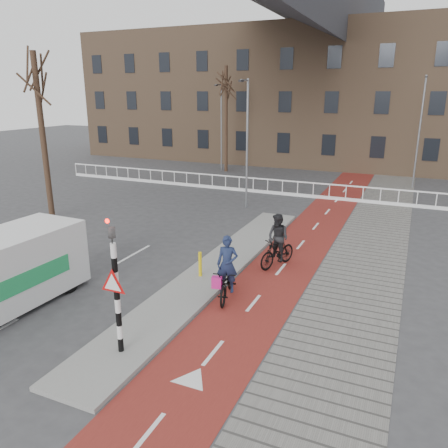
% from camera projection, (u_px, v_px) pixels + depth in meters
% --- Properties ---
extents(ground, '(120.00, 120.00, 0.00)m').
position_uv_depth(ground, '(181.00, 323.00, 12.59)').
color(ground, '#38383A').
rests_on(ground, ground).
extents(bike_lane, '(2.50, 60.00, 0.01)m').
position_uv_depth(bike_lane, '(311.00, 232.00, 20.77)').
color(bike_lane, maroon).
rests_on(bike_lane, ground).
extents(sidewalk, '(3.00, 60.00, 0.01)m').
position_uv_depth(sidewalk, '(373.00, 240.00, 19.69)').
color(sidewalk, slate).
rests_on(sidewalk, ground).
extents(curb_island, '(1.80, 16.00, 0.12)m').
position_uv_depth(curb_island, '(217.00, 268.00, 16.35)').
color(curb_island, gray).
rests_on(curb_island, ground).
extents(traffic_signal, '(0.80, 0.80, 3.68)m').
position_uv_depth(traffic_signal, '(115.00, 283.00, 10.48)').
color(traffic_signal, black).
rests_on(traffic_signal, curb_island).
extents(bollard, '(0.12, 0.12, 0.89)m').
position_uv_depth(bollard, '(200.00, 264.00, 15.40)').
color(bollard, yellow).
rests_on(bollard, curb_island).
extents(cyclist_near, '(1.15, 2.13, 2.09)m').
position_uv_depth(cyclist_near, '(227.00, 278.00, 13.91)').
color(cyclist_near, black).
rests_on(cyclist_near, bike_lane).
extents(cyclist_far, '(1.23, 1.99, 2.05)m').
position_uv_depth(cyclist_far, '(278.00, 245.00, 16.43)').
color(cyclist_far, black).
rests_on(cyclist_far, bike_lane).
extents(railing, '(28.00, 0.10, 0.99)m').
position_uv_depth(railing, '(239.00, 186.00, 29.32)').
color(railing, silver).
rests_on(railing, ground).
extents(townhouse_row, '(46.00, 10.00, 15.90)m').
position_uv_depth(townhouse_row, '(322.00, 76.00, 39.51)').
color(townhouse_row, '#7F6047').
rests_on(townhouse_row, ground).
extents(tree_left, '(0.29, 0.29, 8.29)m').
position_uv_depth(tree_left, '(43.00, 139.00, 21.90)').
color(tree_left, '#311F16').
rests_on(tree_left, ground).
extents(tree_mid, '(0.27, 0.27, 8.39)m').
position_uv_depth(tree_mid, '(226.00, 120.00, 35.55)').
color(tree_mid, '#311F16').
rests_on(tree_mid, ground).
extents(streetlight_near, '(0.12, 0.12, 7.09)m').
position_uv_depth(streetlight_near, '(247.00, 145.00, 24.22)').
color(streetlight_near, slate).
rests_on(streetlight_near, ground).
extents(streetlight_left, '(0.12, 0.12, 7.05)m').
position_uv_depth(streetlight_left, '(221.00, 128.00, 36.13)').
color(streetlight_left, slate).
rests_on(streetlight_left, ground).
extents(streetlight_right, '(0.12, 0.12, 7.46)m').
position_uv_depth(streetlight_right, '(419.00, 133.00, 29.42)').
color(streetlight_right, slate).
rests_on(streetlight_right, ground).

